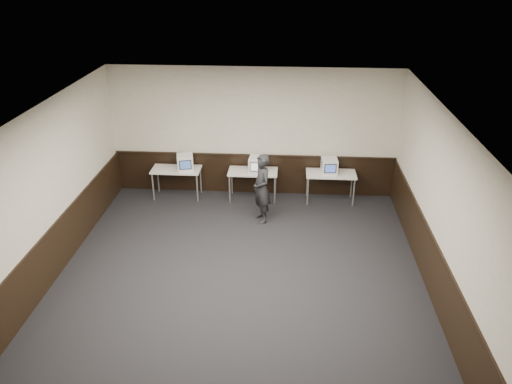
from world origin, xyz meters
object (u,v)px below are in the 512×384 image
at_px(desk_right, 331,176).
at_px(person, 262,189).
at_px(emac_center, 257,165).
at_px(emac_right, 329,166).
at_px(emac_left, 185,162).
at_px(desk_center, 253,174).
at_px(desk_left, 176,171).

distance_m(desk_right, person, 1.96).
distance_m(emac_center, emac_right, 1.74).
height_order(emac_left, emac_right, emac_left).
height_order(desk_center, person, person).
distance_m(desk_center, emac_right, 1.86).
relative_size(desk_center, desk_right, 1.00).
xyz_separation_m(desk_center, desk_right, (1.90, 0.00, 0.00)).
xyz_separation_m(emac_right, person, (-1.56, -1.09, -0.13)).
bearing_deg(emac_left, desk_left, 158.20).
height_order(emac_right, person, person).
bearing_deg(person, desk_center, 169.69).
distance_m(emac_right, person, 1.91).
relative_size(desk_right, emac_left, 2.49).
xyz_separation_m(desk_left, desk_center, (1.90, 0.00, 0.00)).
distance_m(desk_left, desk_right, 3.80).
relative_size(desk_left, desk_right, 1.00).
bearing_deg(emac_left, desk_center, -11.14).
xyz_separation_m(emac_center, person, (0.18, -1.06, -0.14)).
relative_size(desk_center, emac_left, 2.49).
distance_m(desk_left, emac_center, 2.02).
bearing_deg(desk_right, person, -145.63).
distance_m(desk_left, emac_left, 0.36).
relative_size(desk_center, emac_right, 2.81).
height_order(emac_center, person, person).
height_order(desk_right, emac_right, emac_right).
height_order(emac_left, emac_center, emac_left).
xyz_separation_m(desk_left, person, (2.18, -1.11, 0.13)).
bearing_deg(emac_right, desk_right, 9.30).
height_order(desk_right, emac_center, emac_center).
distance_m(desk_center, emac_left, 1.68).
bearing_deg(emac_right, desk_left, 176.15).
relative_size(desk_left, person, 0.74).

